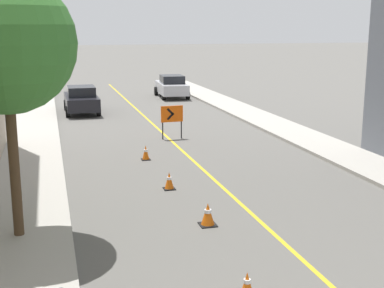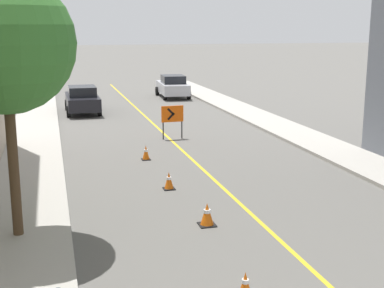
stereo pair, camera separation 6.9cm
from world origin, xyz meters
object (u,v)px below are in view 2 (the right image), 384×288
at_px(traffic_cone_fifth, 169,181).
at_px(arrow_barricade_primary, 172,115).
at_px(traffic_cone_farthest, 146,153).
at_px(traffic_cone_fourth, 207,214).
at_px(street_tree_left_near, 4,44).
at_px(parked_car_curb_near, 82,100).
at_px(parked_car_curb_mid, 173,86).
at_px(traffic_cone_third, 245,285).

relative_size(traffic_cone_fifth, arrow_barricade_primary, 0.37).
relative_size(traffic_cone_fifth, traffic_cone_farthest, 0.98).
distance_m(traffic_cone_fifth, traffic_cone_farthest, 3.90).
relative_size(traffic_cone_fourth, traffic_cone_fifth, 1.07).
bearing_deg(street_tree_left_near, traffic_cone_fourth, -3.47).
height_order(traffic_cone_fourth, arrow_barricade_primary, arrow_barricade_primary).
bearing_deg(arrow_barricade_primary, traffic_cone_fourth, -101.86).
xyz_separation_m(traffic_cone_fourth, parked_car_curb_near, (-1.93, 19.20, 0.51)).
xyz_separation_m(traffic_cone_fifth, street_tree_left_near, (-4.35, -3.00, 4.33)).
bearing_deg(parked_car_curb_near, street_tree_left_near, -98.52).
xyz_separation_m(traffic_cone_fifth, parked_car_curb_mid, (5.01, 21.42, 0.53)).
bearing_deg(parked_car_curb_mid, traffic_cone_fourth, -97.47).
distance_m(traffic_cone_farthest, arrow_barricade_primary, 4.03).
xyz_separation_m(traffic_cone_fourth, traffic_cone_fifth, (-0.27, 3.28, -0.02)).
bearing_deg(traffic_cone_third, parked_car_curb_mid, 79.85).
xyz_separation_m(traffic_cone_farthest, arrow_barricade_primary, (1.84, 3.49, 0.80)).
bearing_deg(traffic_cone_fourth, traffic_cone_third, -95.50).
height_order(traffic_cone_farthest, parked_car_curb_mid, parked_car_curb_mid).
xyz_separation_m(traffic_cone_fourth, arrow_barricade_primary, (1.53, 10.68, 0.78)).
bearing_deg(traffic_cone_fifth, arrow_barricade_primary, 76.33).
bearing_deg(traffic_cone_third, arrow_barricade_primary, 82.55).
relative_size(arrow_barricade_primary, parked_car_curb_near, 0.35).
distance_m(traffic_cone_third, traffic_cone_farthest, 10.95).
bearing_deg(arrow_barricade_primary, traffic_cone_fifth, -107.39).
bearing_deg(parked_car_curb_mid, traffic_cone_third, -96.78).
distance_m(arrow_barricade_primary, parked_car_curb_near, 9.20).
distance_m(arrow_barricade_primary, parked_car_curb_mid, 14.39).
bearing_deg(traffic_cone_fourth, arrow_barricade_primary, 81.86).
xyz_separation_m(traffic_cone_third, traffic_cone_fourth, (0.36, 3.76, 0.04)).
height_order(traffic_cone_fifth, street_tree_left_near, street_tree_left_near).
distance_m(parked_car_curb_mid, street_tree_left_near, 26.43).
bearing_deg(street_tree_left_near, arrow_barricade_primary, 59.39).
bearing_deg(traffic_cone_fourth, traffic_cone_fifth, 94.75).
height_order(traffic_cone_fifth, parked_car_curb_near, parked_car_curb_near).
height_order(traffic_cone_third, parked_car_curb_near, parked_car_curb_near).
bearing_deg(parked_car_curb_mid, street_tree_left_near, -107.59).
relative_size(traffic_cone_third, arrow_barricade_primary, 0.34).
height_order(traffic_cone_fourth, parked_car_curb_near, parked_car_curb_near).
bearing_deg(traffic_cone_fifth, parked_car_curb_near, 95.96).
bearing_deg(traffic_cone_fifth, traffic_cone_farthest, 90.56).
xyz_separation_m(traffic_cone_third, arrow_barricade_primary, (1.89, 14.44, 0.82)).
distance_m(traffic_cone_fourth, street_tree_left_near, 6.33).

